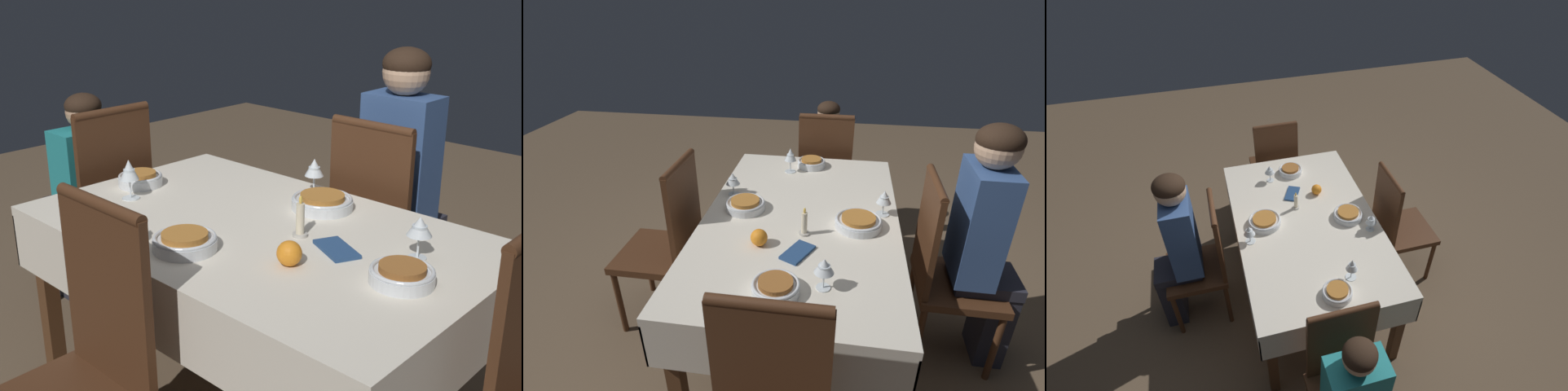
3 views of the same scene
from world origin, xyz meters
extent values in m
plane|color=brown|center=(0.00, 0.00, 0.00)|extent=(8.00, 8.00, 0.00)
cube|color=silver|center=(0.00, 0.00, 0.71)|extent=(1.57, 0.96, 0.04)
cube|color=silver|center=(0.00, 0.48, 0.59)|extent=(1.57, 0.01, 0.20)
cube|color=silver|center=(0.00, -0.48, 0.59)|extent=(1.57, 0.01, 0.20)
cube|color=silver|center=(0.78, 0.00, 0.59)|extent=(0.01, 0.96, 0.20)
cube|color=silver|center=(-0.78, 0.00, 0.59)|extent=(0.01, 0.96, 0.20)
cube|color=#4C2D19|center=(0.72, 0.41, 0.35)|extent=(0.06, 0.06, 0.70)
cube|color=#4C2D19|center=(-0.72, 0.41, 0.35)|extent=(0.06, 0.06, 0.70)
cube|color=#4C2D19|center=(0.72, -0.41, 0.35)|extent=(0.06, 0.06, 0.70)
cube|color=#4C2D19|center=(-0.72, -0.41, 0.35)|extent=(0.06, 0.06, 0.70)
cube|color=#472816|center=(-0.04, -0.79, 0.43)|extent=(0.40, 0.40, 0.04)
cube|color=#472816|center=(-0.04, -0.61, 0.71)|extent=(0.37, 0.03, 0.53)
cylinder|color=#472816|center=(-0.04, -0.61, 0.98)|extent=(0.36, 0.04, 0.04)
cylinder|color=#472816|center=(-0.21, -0.97, 0.21)|extent=(0.03, 0.03, 0.41)
cylinder|color=#472816|center=(0.14, -0.97, 0.21)|extent=(0.03, 0.03, 0.41)
cylinder|color=#472816|center=(-0.21, -0.62, 0.21)|extent=(0.03, 0.03, 0.41)
cylinder|color=#472816|center=(0.14, -0.62, 0.21)|extent=(0.03, 0.03, 0.41)
cube|color=#472816|center=(0.91, -0.06, 0.71)|extent=(0.03, 0.37, 0.53)
cylinder|color=#472816|center=(0.91, -0.06, 0.98)|extent=(0.04, 0.36, 0.04)
cylinder|color=#472816|center=(0.93, 0.11, 0.21)|extent=(0.03, 0.03, 0.41)
cube|color=#472816|center=(-0.01, 0.79, 0.43)|extent=(0.40, 0.40, 0.04)
cube|color=#472816|center=(-0.01, 0.61, 0.71)|extent=(0.37, 0.03, 0.53)
cylinder|color=#472816|center=(-0.01, 0.61, 0.98)|extent=(0.36, 0.04, 0.04)
cylinder|color=#472816|center=(0.16, 0.97, 0.21)|extent=(0.03, 0.03, 0.41)
cylinder|color=#472816|center=(-0.19, 0.97, 0.21)|extent=(0.03, 0.03, 0.41)
cylinder|color=#472816|center=(0.16, 0.62, 0.21)|extent=(0.03, 0.03, 0.41)
cylinder|color=#472816|center=(-0.19, 0.62, 0.21)|extent=(0.03, 0.03, 0.41)
cube|color=#472816|center=(-1.10, -0.01, 0.43)|extent=(0.40, 0.40, 0.04)
cube|color=#472816|center=(-0.91, -0.01, 0.71)|extent=(0.03, 0.37, 0.53)
cylinder|color=#472816|center=(-0.91, -0.01, 0.98)|extent=(0.04, 0.36, 0.04)
cylinder|color=#472816|center=(-1.28, 0.16, 0.21)|extent=(0.03, 0.03, 0.41)
cylinder|color=#472816|center=(-1.28, -0.19, 0.21)|extent=(0.03, 0.03, 0.41)
cylinder|color=#472816|center=(-0.93, 0.16, 0.21)|extent=(0.03, 0.03, 0.41)
cylinder|color=#472816|center=(-0.93, -0.19, 0.21)|extent=(0.03, 0.03, 0.41)
cube|color=#282833|center=(-0.04, -1.00, 0.23)|extent=(0.22, 0.14, 0.45)
cube|color=#282833|center=(-0.04, -0.91, 0.48)|extent=(0.24, 0.31, 0.06)
cube|color=#38568E|center=(-0.04, -0.83, 0.79)|extent=(0.30, 0.18, 0.56)
sphere|color=#D6A884|center=(-0.04, -0.83, 1.16)|extent=(0.19, 0.19, 0.19)
ellipsoid|color=black|center=(-0.04, -0.83, 1.19)|extent=(0.19, 0.19, 0.13)
cube|color=teal|center=(1.13, -0.06, 0.69)|extent=(0.18, 0.30, 0.36)
sphere|color=tan|center=(1.13, -0.06, 0.94)|extent=(0.16, 0.16, 0.16)
ellipsoid|color=black|center=(1.13, -0.06, 0.97)|extent=(0.16, 0.16, 0.11)
cylinder|color=silver|center=(-0.06, -0.28, 0.75)|extent=(0.22, 0.22, 0.04)
torus|color=silver|center=(-0.06, -0.28, 0.77)|extent=(0.22, 0.22, 0.01)
cylinder|color=#B2702D|center=(-0.06, -0.28, 0.78)|extent=(0.16, 0.16, 0.02)
cylinder|color=white|center=(0.08, -0.40, 0.73)|extent=(0.07, 0.07, 0.00)
cylinder|color=white|center=(0.08, -0.40, 0.77)|extent=(0.01, 0.01, 0.06)
cone|color=white|center=(0.08, -0.40, 0.83)|extent=(0.07, 0.07, 0.07)
cylinder|color=white|center=(0.08, -0.40, 0.82)|extent=(0.04, 0.04, 0.03)
cylinder|color=silver|center=(0.64, 0.01, 0.75)|extent=(0.17, 0.17, 0.04)
torus|color=silver|center=(0.64, 0.01, 0.77)|extent=(0.17, 0.17, 0.01)
cylinder|color=#B2702D|center=(0.64, 0.01, 0.78)|extent=(0.13, 0.13, 0.02)
cylinder|color=white|center=(0.54, 0.13, 0.73)|extent=(0.07, 0.07, 0.00)
cylinder|color=white|center=(0.54, 0.13, 0.77)|extent=(0.01, 0.01, 0.07)
cone|color=white|center=(0.54, 0.13, 0.85)|extent=(0.07, 0.07, 0.08)
cylinder|color=white|center=(0.54, 0.13, 0.83)|extent=(0.04, 0.04, 0.03)
cylinder|color=silver|center=(0.03, 0.29, 0.75)|extent=(0.20, 0.20, 0.04)
torus|color=silver|center=(0.03, 0.29, 0.77)|extent=(0.20, 0.20, 0.01)
cylinder|color=#B2702D|center=(0.03, 0.29, 0.78)|extent=(0.15, 0.15, 0.02)
cylinder|color=white|center=(0.19, 0.40, 0.73)|extent=(0.06, 0.06, 0.00)
cylinder|color=white|center=(0.19, 0.40, 0.77)|extent=(0.01, 0.01, 0.06)
cone|color=white|center=(0.19, 0.40, 0.83)|extent=(0.08, 0.08, 0.06)
cylinder|color=white|center=(0.19, 0.40, 0.81)|extent=(0.05, 0.05, 0.03)
cylinder|color=silver|center=(-0.58, 0.03, 0.75)|extent=(0.18, 0.18, 0.04)
torus|color=silver|center=(-0.58, 0.03, 0.77)|extent=(0.18, 0.18, 0.01)
cylinder|color=#995B28|center=(-0.58, 0.03, 0.78)|extent=(0.13, 0.13, 0.02)
cylinder|color=white|center=(-0.52, -0.15, 0.73)|extent=(0.06, 0.06, 0.00)
cylinder|color=white|center=(-0.52, -0.15, 0.77)|extent=(0.01, 0.01, 0.07)
cone|color=white|center=(-0.52, -0.15, 0.84)|extent=(0.08, 0.08, 0.06)
cylinder|color=white|center=(-0.52, -0.15, 0.82)|extent=(0.05, 0.05, 0.03)
cylinder|color=beige|center=(-0.16, -0.03, 0.74)|extent=(0.05, 0.05, 0.01)
cylinder|color=beige|center=(-0.16, -0.03, 0.79)|extent=(0.03, 0.03, 0.10)
ellipsoid|color=#F9C64C|center=(-0.16, -0.03, 0.86)|extent=(0.01, 0.01, 0.03)
sphere|color=orange|center=(-0.28, 0.15, 0.77)|extent=(0.08, 0.08, 0.08)
cube|color=navy|center=(-0.32, -0.02, 0.74)|extent=(0.18, 0.15, 0.01)
camera|label=1|loc=(-1.41, 1.47, 1.57)|focal=45.00mm
camera|label=2|loc=(-1.75, -0.19, 1.76)|focal=28.00mm
camera|label=3|loc=(1.97, -0.54, 2.66)|focal=28.00mm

